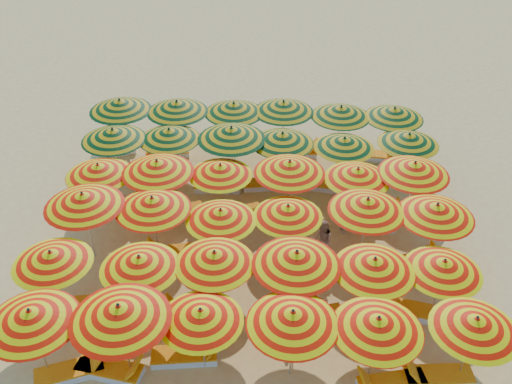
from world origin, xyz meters
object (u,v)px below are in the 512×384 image
at_px(umbrella_24, 113,135).
at_px(lounger_23, 374,155).
at_px(umbrella_19, 157,167).
at_px(lounger_17, 219,186).
at_px(lounger_8, 312,318).
at_px(beachgoer_b, 323,241).
at_px(umbrella_2, 201,315).
at_px(umbrella_26, 231,133).
at_px(umbrella_17, 437,210).
at_px(lounger_15, 419,217).
at_px(lounger_18, 265,184).
at_px(umbrella_0, 31,317).
at_px(umbrella_12, 83,200).
at_px(umbrella_35, 394,113).
at_px(lounger_10, 175,252).
at_px(umbrella_13, 153,203).
at_px(lounger_3, 390,384).
at_px(umbrella_3, 293,318).
at_px(umbrella_11, 444,266).
at_px(lounger_20, 115,150).
at_px(lounger_16, 161,177).
at_px(umbrella_33, 284,107).
at_px(lounger_12, 179,213).
at_px(umbrella_25, 169,134).
at_px(umbrella_14, 221,215).
at_px(umbrella_4, 378,324).
at_px(umbrella_7, 140,262).
at_px(lounger_6, 167,318).
at_px(umbrella_18, 98,170).
at_px(lounger_5, 83,305).
at_px(umbrella_27, 283,138).
at_px(lounger_21, 166,153).
at_px(lounger_9, 409,310).
at_px(lounger_13, 237,214).
at_px(umbrella_30, 120,105).
at_px(umbrella_6, 51,258).
at_px(umbrella_29, 409,139).
at_px(umbrella_31, 177,107).
at_px(umbrella_10, 374,265).
at_px(lounger_2, 186,355).
at_px(umbrella_23, 414,168).
at_px(lounger_0, 72,371).
at_px(umbrella_8, 215,258).
at_px(umbrella_21, 290,167).
at_px(umbrella_16, 367,205).
at_px(umbrella_32, 234,108).
at_px(umbrella_34, 341,112).
at_px(lounger_19, 323,185).
at_px(umbrella_5, 476,324).

distance_m(umbrella_24, lounger_23, 10.15).
xyz_separation_m(umbrella_19, lounger_17, (1.78, 1.85, -2.05)).
relative_size(lounger_8, beachgoer_b, 1.26).
distance_m(umbrella_2, umbrella_26, 8.14).
height_order(umbrella_17, lounger_15, umbrella_17).
bearing_deg(lounger_18, beachgoer_b, 109.40).
height_order(umbrella_0, beachgoer_b, umbrella_0).
height_order(umbrella_12, umbrella_35, umbrella_12).
bearing_deg(lounger_10, umbrella_13, -4.16).
xyz_separation_m(umbrella_2, lounger_3, (4.66, -0.54, -1.78)).
relative_size(umbrella_3, umbrella_11, 0.89).
bearing_deg(lounger_20, lounger_16, -59.27).
relative_size(umbrella_33, lounger_12, 1.58).
relative_size(umbrella_0, umbrella_11, 0.95).
bearing_deg(umbrella_25, lounger_15, -13.78).
distance_m(umbrella_14, umbrella_25, 4.99).
bearing_deg(umbrella_4, umbrella_7, 161.17).
bearing_deg(lounger_6, lounger_23, 61.74).
height_order(umbrella_18, lounger_5, umbrella_18).
relative_size(umbrella_26, umbrella_27, 1.00).
relative_size(umbrella_26, lounger_21, 1.41).
relative_size(umbrella_12, lounger_9, 1.53).
relative_size(umbrella_14, lounger_18, 1.46).
relative_size(umbrella_12, umbrella_18, 1.03).
distance_m(umbrella_4, lounger_13, 7.69).
bearing_deg(umbrella_0, umbrella_4, -0.03).
relative_size(umbrella_12, lounger_13, 1.53).
distance_m(umbrella_24, umbrella_33, 6.46).
xyz_separation_m(umbrella_30, lounger_23, (9.94, -0.11, -2.08)).
distance_m(umbrella_6, umbrella_29, 12.48).
bearing_deg(umbrella_31, lounger_21, -171.71).
distance_m(umbrella_10, lounger_2, 5.44).
xyz_separation_m(umbrella_10, umbrella_23, (1.93, 4.42, 0.11)).
bearing_deg(lounger_0, lounger_6, 20.32).
bearing_deg(lounger_21, umbrella_8, 92.86).
relative_size(umbrella_29, umbrella_30, 1.08).
distance_m(umbrella_21, umbrella_35, 5.65).
distance_m(umbrella_16, umbrella_32, 7.44).
distance_m(umbrella_34, lounger_10, 8.41).
distance_m(lounger_12, lounger_20, 5.17).
distance_m(umbrella_27, umbrella_31, 4.51).
bearing_deg(umbrella_34, lounger_20, 178.25).
xyz_separation_m(umbrella_4, umbrella_6, (-8.31, 2.17, -0.05)).
height_order(umbrella_34, beachgoer_b, umbrella_34).
height_order(umbrella_25, umbrella_35, umbrella_35).
xyz_separation_m(umbrella_3, lounger_19, (1.49, 8.24, -1.94)).
relative_size(umbrella_5, umbrella_8, 0.92).
xyz_separation_m(umbrella_23, lounger_6, (-7.49, -4.64, -2.01)).
relative_size(umbrella_32, lounger_2, 1.40).
bearing_deg(umbrella_25, lounger_0, -99.27).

